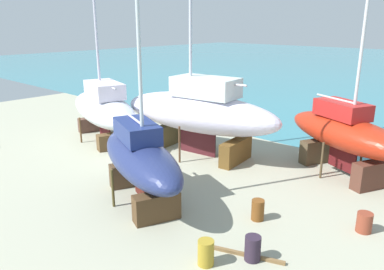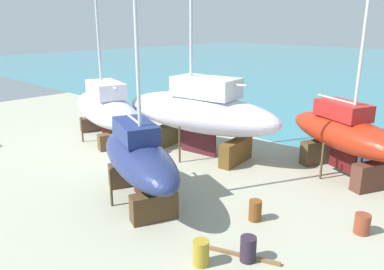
{
  "view_description": "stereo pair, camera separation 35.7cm",
  "coord_description": "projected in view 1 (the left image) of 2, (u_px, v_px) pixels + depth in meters",
  "views": [
    {
      "loc": [
        17.51,
        -13.47,
        7.95
      ],
      "look_at": [
        3.4,
        1.9,
        1.73
      ],
      "focal_mm": 35.42,
      "sensor_mm": 36.0,
      "label": 1
    },
    {
      "loc": [
        17.77,
        -13.23,
        7.95
      ],
      "look_at": [
        3.4,
        1.9,
        1.73
      ],
      "focal_mm": 35.42,
      "sensor_mm": 36.0,
      "label": 2
    }
  ],
  "objects": [
    {
      "name": "sailboat_small_center",
      "position": [
        104.0,
        108.0,
        26.25
      ],
      "size": [
        10.23,
        5.9,
        14.13
      ],
      "rotation": [
        0.0,
        0.0,
        2.83
      ],
      "color": "brown",
      "rests_on": "ground"
    },
    {
      "name": "barrel_ochre",
      "position": [
        253.0,
        248.0,
        13.08
      ],
      "size": [
        0.67,
        0.67,
        0.9
      ],
      "primitive_type": "cylinder",
      "rotation": [
        0.0,
        0.0,
        1.35
      ],
      "color": "#2D2131",
      "rests_on": "ground"
    },
    {
      "name": "sailboat_mid_port",
      "position": [
        198.0,
        111.0,
        23.07
      ],
      "size": [
        11.19,
        4.76,
        20.05
      ],
      "rotation": [
        0.0,
        0.0,
        3.27
      ],
      "color": "brown",
      "rests_on": "ground"
    },
    {
      "name": "barrel_tipped_left",
      "position": [
        206.0,
        253.0,
        12.83
      ],
      "size": [
        0.72,
        0.72,
        0.91
      ],
      "primitive_type": "cylinder",
      "rotation": [
        0.0,
        0.0,
        2.8
      ],
      "color": "olive",
      "rests_on": "ground"
    },
    {
      "name": "timber_long_aft",
      "position": [
        248.0,
        255.0,
        13.35
      ],
      "size": [
        2.45,
        1.03,
        0.12
      ],
      "primitive_type": "cube",
      "rotation": [
        0.0,
        0.0,
        0.36
      ],
      "color": "brown",
      "rests_on": "ground"
    },
    {
      "name": "ground_plane",
      "position": [
        90.0,
        171.0,
        21.13
      ],
      "size": [
        46.58,
        46.58,
        0.0
      ],
      "primitive_type": "plane",
      "color": "#A3A58D"
    },
    {
      "name": "sailboat_far_slipway",
      "position": [
        140.0,
        158.0,
        17.01
      ],
      "size": [
        8.19,
        5.21,
        13.38
      ],
      "rotation": [
        0.0,
        0.0,
        -0.39
      ],
      "color": "#4D361F",
      "rests_on": "ground"
    },
    {
      "name": "sailboat_large_starboard",
      "position": [
        345.0,
        133.0,
        20.05
      ],
      "size": [
        8.25,
        5.57,
        13.78
      ],
      "rotation": [
        0.0,
        0.0,
        -0.43
      ],
      "color": "#543024",
      "rests_on": "ground"
    },
    {
      "name": "worker",
      "position": [
        102.0,
        108.0,
        32.36
      ],
      "size": [
        0.46,
        0.28,
        1.72
      ],
      "rotation": [
        0.0,
        0.0,
        4.81
      ],
      "color": "orange",
      "rests_on": "ground"
    },
    {
      "name": "barrel_rust_far",
      "position": [
        364.0,
        222.0,
        14.88
      ],
      "size": [
        0.83,
        0.83,
        0.8
      ],
      "primitive_type": "cylinder",
      "rotation": [
        0.0,
        0.0,
        0.99
      ],
      "color": "brown",
      "rests_on": "ground"
    },
    {
      "name": "barrel_tipped_center",
      "position": [
        258.0,
        210.0,
        15.78
      ],
      "size": [
        0.65,
        0.65,
        0.89
      ],
      "primitive_type": "cylinder",
      "rotation": [
        0.0,
        0.0,
        2.89
      ],
      "color": "brown",
      "rests_on": "ground"
    }
  ]
}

